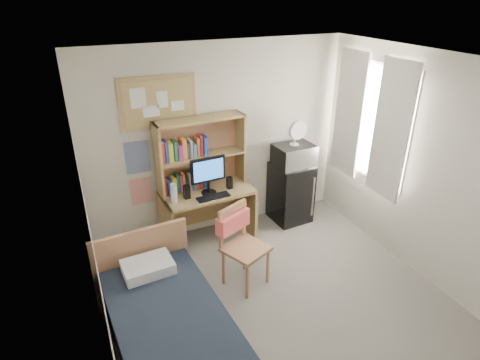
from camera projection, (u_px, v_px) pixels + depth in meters
name	position (u px, v px, depth m)	size (l,w,h in m)	color
floor	(293.00, 321.00, 4.24)	(3.60, 4.20, 0.02)	gray
ceiling	(313.00, 69.00, 3.10)	(3.60, 4.20, 0.02)	silver
wall_back	(219.00, 141.00, 5.39)	(3.60, 0.04, 2.60)	silver
wall_left	(97.00, 264.00, 3.01)	(0.04, 4.20, 2.60)	silver
wall_right	(445.00, 179.00, 4.32)	(0.04, 4.20, 2.60)	silver
window_unit	(370.00, 122.00, 5.16)	(0.10, 1.40, 1.70)	white
curtain_left	(391.00, 132.00, 4.82)	(0.04, 0.55, 1.70)	white
curtain_right	(349.00, 114.00, 5.48)	(0.04, 0.55, 1.70)	white
bulletin_board	(158.00, 102.00, 4.82)	(0.94, 0.03, 0.64)	tan
poster_wave	(137.00, 157.00, 5.01)	(0.30, 0.01, 0.42)	navy
poster_japan	(141.00, 191.00, 5.21)	(0.28, 0.01, 0.36)	red
desk	(208.00, 216.00, 5.42)	(1.21, 0.60, 0.75)	tan
desk_chair	(246.00, 248.00, 4.56)	(0.49, 0.49, 0.99)	tan
mini_fridge	(290.00, 192.00, 5.90)	(0.52, 0.52, 0.89)	black
bed	(175.00, 343.00, 3.62)	(0.99, 1.99, 0.55)	black
hutch	(201.00, 154.00, 5.17)	(1.16, 0.30, 0.95)	tan
monitor	(208.00, 176.00, 5.10)	(0.46, 0.04, 0.49)	black
keyboard	(213.00, 197.00, 5.09)	(0.43, 0.14, 0.02)	black
speaker_left	(187.00, 192.00, 5.04)	(0.08, 0.08, 0.18)	black
speaker_right	(230.00, 183.00, 5.30)	(0.07, 0.07, 0.16)	black
water_bottle	(174.00, 194.00, 4.92)	(0.08, 0.08, 0.26)	white
hoodie	(233.00, 222.00, 4.56)	(0.44, 0.13, 0.21)	#FF6961
microwave	(294.00, 155.00, 5.62)	(0.53, 0.40, 0.31)	silver
desk_fan	(295.00, 134.00, 5.49)	(0.26, 0.26, 0.32)	white
pillow	(148.00, 267.00, 4.07)	(0.50, 0.35, 0.12)	white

